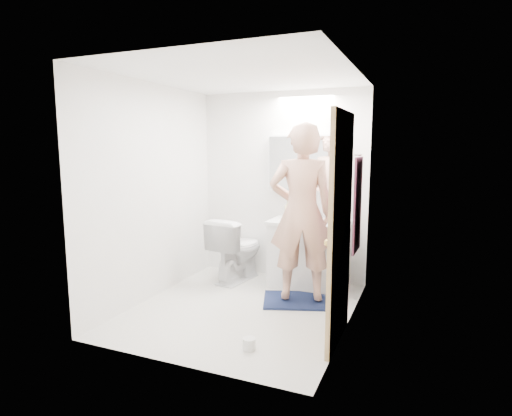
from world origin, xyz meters
The scene contains 23 objects.
floor centered at (0.00, 0.00, 0.00)m, with size 2.50×2.50×0.00m, color silver.
ceiling centered at (0.00, 0.00, 2.40)m, with size 2.50×2.50×0.00m, color white.
wall_back centered at (0.00, 1.25, 1.20)m, with size 2.50×2.50×0.00m, color white.
wall_front centered at (0.00, -1.25, 1.20)m, with size 2.50×2.50×0.00m, color white.
wall_left centered at (-1.10, 0.00, 1.20)m, with size 2.50×2.50×0.00m, color white.
wall_right centered at (1.10, 0.00, 1.20)m, with size 2.50×2.50×0.00m, color white.
vanity_cabinet centered at (0.45, 0.96, 0.39)m, with size 0.90×0.55×0.78m, color silver.
countertop centered at (0.45, 0.96, 0.80)m, with size 0.95×0.58×0.04m, color white.
sink_basin centered at (0.45, 0.99, 0.84)m, with size 0.36×0.36×0.03m, color white.
faucet centered at (0.45, 1.19, 0.90)m, with size 0.02×0.02×0.16m, color silver.
medicine_cabinet centered at (0.30, 1.18, 1.50)m, with size 0.88×0.14×0.70m, color white.
mirror_panel centered at (0.30, 1.10, 1.50)m, with size 0.84×0.01×0.66m, color silver.
toilet centered at (-0.47, 0.85, 0.41)m, with size 0.46×0.80×0.82m, color white.
bath_rug centered at (0.51, 0.43, 0.01)m, with size 0.80×0.55×0.02m, color #141E41.
person centered at (0.51, 0.43, 1.00)m, with size 0.70×0.46×1.91m, color tan.
door centered at (1.08, -0.35, 1.00)m, with size 0.04×0.80×2.00m, color tan.
door_knob centered at (1.04, -0.65, 0.95)m, with size 0.06×0.06×0.06m, color gold.
towel centered at (1.08, 0.55, 1.10)m, with size 0.02×0.42×1.00m, color #12233A.
towel_hook centered at (1.07, 0.55, 1.62)m, with size 0.02×0.02×0.07m, color silver.
soap_bottle_a centered at (0.12, 1.11, 0.92)m, with size 0.08×0.08×0.21m, color #CAC082.
soap_bottle_b centered at (0.30, 1.15, 0.91)m, with size 0.08×0.08×0.18m, color #5B8FC3.
toothbrush_cup centered at (0.69, 1.12, 0.87)m, with size 0.10×0.10×0.09m, color #466ED4.
toilet_paper_roll centered at (0.42, -0.80, 0.05)m, with size 0.11×0.11×0.10m, color silver.
Camera 1 is at (1.75, -3.84, 1.70)m, focal length 29.19 mm.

